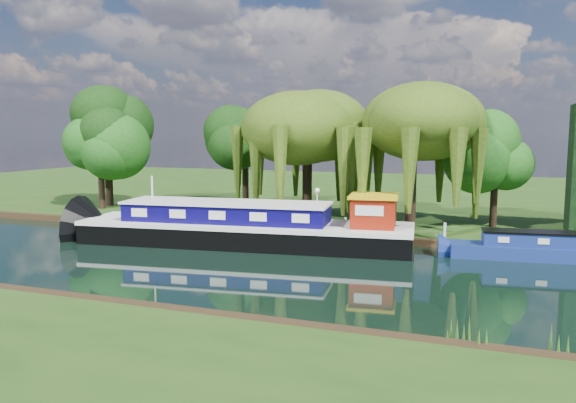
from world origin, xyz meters
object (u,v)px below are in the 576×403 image
at_px(narrowboat, 560,250).
at_px(white_cruiser, 544,258).
at_px(dutch_barge, 247,228).
at_px(red_dinghy, 196,235).

bearing_deg(narrowboat, white_cruiser, 151.26).
height_order(dutch_barge, red_dinghy, dutch_barge).
distance_m(dutch_barge, white_cruiser, 16.67).
xyz_separation_m(red_dinghy, white_cruiser, (21.01, 0.40, 0.00)).
distance_m(narrowboat, red_dinghy, 21.74).
xyz_separation_m(dutch_barge, narrowboat, (17.22, 1.94, -0.46)).
bearing_deg(red_dinghy, white_cruiser, -98.85).
bearing_deg(narrowboat, dutch_barge, 179.55).
distance_m(red_dinghy, white_cruiser, 21.01).
relative_size(dutch_barge, narrowboat, 1.80).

